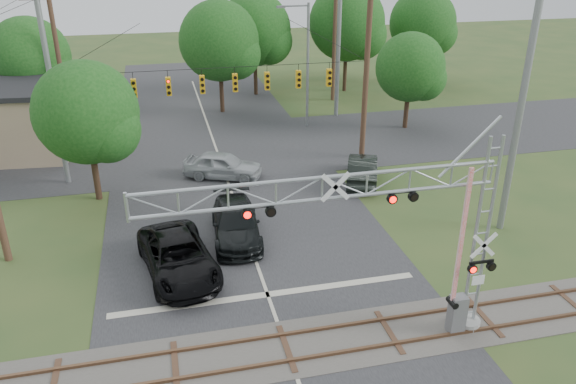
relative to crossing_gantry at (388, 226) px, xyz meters
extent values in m
cube|color=#29292B|center=(-3.43, 8.36, -4.83)|extent=(14.00, 90.00, 0.02)
cube|color=#29292B|center=(-3.43, 22.36, -4.82)|extent=(90.00, 12.00, 0.02)
cube|color=#49443F|center=(-3.43, 0.36, -4.82)|extent=(90.00, 3.20, 0.05)
cube|color=brown|center=(-3.43, -0.36, -4.75)|extent=(90.00, 0.12, 0.14)
cube|color=brown|center=(-3.43, 1.08, -4.75)|extent=(90.00, 0.12, 0.14)
cylinder|color=gray|center=(3.65, 0.06, -4.68)|extent=(0.97, 0.97, 0.32)
cube|color=silver|center=(3.59, -0.26, -2.53)|extent=(0.48, 0.03, 0.38)
cube|color=slate|center=(3.00, -0.15, -4.03)|extent=(0.59, 0.48, 1.61)
cube|color=red|center=(2.73, -0.15, -0.76)|extent=(0.15, 0.10, 5.36)
cylinder|color=gray|center=(-12.93, 18.36, 0.91)|extent=(0.32, 0.32, 11.50)
cylinder|color=#412F1E|center=(6.07, 18.36, 0.91)|extent=(0.36, 0.36, 11.50)
cylinder|color=black|center=(-3.43, 18.36, 1.71)|extent=(19.00, 0.03, 0.03)
cube|color=#E5A310|center=(-10.43, 18.36, 0.76)|extent=(0.30, 0.30, 1.10)
cube|color=#E5A310|center=(-8.43, 18.36, 0.76)|extent=(0.30, 0.30, 1.10)
cube|color=#E5A310|center=(-6.43, 18.36, 0.76)|extent=(0.30, 0.30, 1.10)
cube|color=#E5A310|center=(-4.43, 18.36, 0.76)|extent=(0.30, 0.30, 1.10)
cube|color=#E5A310|center=(-2.43, 18.36, 0.76)|extent=(0.30, 0.30, 1.10)
cube|color=#E5A310|center=(-0.43, 18.36, 0.76)|extent=(0.30, 0.30, 1.10)
cube|color=#E5A310|center=(1.57, 18.36, 0.76)|extent=(0.30, 0.30, 1.10)
cube|color=#E5A310|center=(3.57, 18.36, 0.76)|extent=(0.30, 0.30, 1.10)
imported|color=black|center=(-6.92, 6.43, -3.99)|extent=(3.79, 6.47, 1.69)
imported|color=black|center=(-3.96, 9.09, -4.03)|extent=(2.63, 5.71, 1.62)
imported|color=#A1A6A9|center=(-3.59, 16.95, -4.01)|extent=(5.20, 3.69, 1.64)
imported|color=black|center=(4.60, 14.34, -4.02)|extent=(3.42, 5.26, 1.64)
cylinder|color=gray|center=(4.26, 26.01, -0.15)|extent=(0.21, 0.21, 9.38)
cylinder|color=gray|center=(3.22, 26.01, 4.34)|extent=(2.08, 0.13, 0.13)
cube|color=slate|center=(2.18, 26.01, 4.28)|extent=(0.63, 0.26, 0.16)
cylinder|color=#412F1E|center=(-13.72, 27.52, 0.93)|extent=(0.34, 0.34, 11.53)
cylinder|color=gray|center=(7.38, 28.16, 1.60)|extent=(0.34, 0.34, 12.88)
cylinder|color=gray|center=(9.46, 6.99, 1.31)|extent=(0.34, 0.34, 12.30)
cylinder|color=#412F1E|center=(8.62, 33.04, 0.21)|extent=(0.34, 0.34, 10.10)
cylinder|color=#362418|center=(-16.20, 30.39, -2.88)|extent=(0.36, 0.36, 3.90)
sphere|color=#154814|center=(-16.20, 30.39, 0.66)|extent=(6.03, 6.03, 6.03)
cylinder|color=#362418|center=(-10.94, 15.49, -3.02)|extent=(0.36, 0.36, 3.63)
sphere|color=#154814|center=(-10.94, 15.49, 0.28)|extent=(5.61, 5.61, 5.61)
cylinder|color=#362418|center=(-1.78, 31.51, -2.71)|extent=(0.36, 0.36, 4.25)
sphere|color=#154814|center=(-1.78, 31.51, 1.16)|extent=(6.57, 6.57, 6.57)
cylinder|color=#362418|center=(2.09, 36.68, -2.68)|extent=(0.36, 0.36, 4.31)
sphere|color=#154814|center=(2.09, 36.68, 1.23)|extent=(6.66, 6.66, 6.66)
cylinder|color=#362418|center=(10.77, 36.05, -2.54)|extent=(0.36, 0.36, 4.60)
sphere|color=#154814|center=(10.77, 36.05, 1.64)|extent=(7.10, 7.10, 7.10)
cylinder|color=#362418|center=(11.68, 23.76, -3.14)|extent=(0.36, 0.36, 3.38)
sphere|color=#154814|center=(11.68, 23.76, -0.07)|extent=(5.23, 5.23, 5.23)
cylinder|color=#362418|center=(19.26, 37.68, -2.71)|extent=(0.36, 0.36, 4.25)
sphere|color=#154814|center=(19.26, 37.68, 1.15)|extent=(6.57, 6.57, 6.57)
camera|label=1|loc=(-7.14, -15.44, 8.82)|focal=35.00mm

